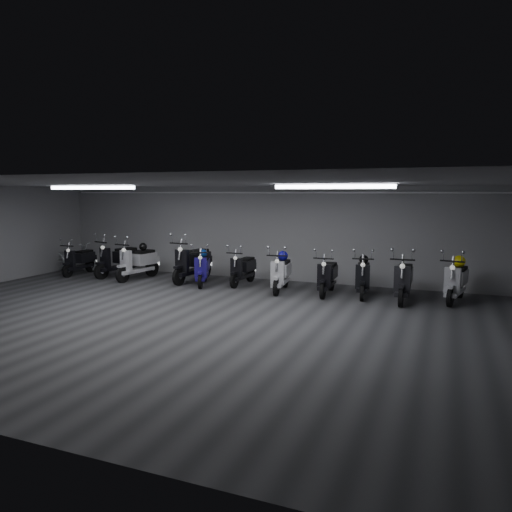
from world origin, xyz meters
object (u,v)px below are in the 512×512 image
at_px(scooter_2, 137,257).
at_px(helmet_0, 459,261).
at_px(scooter_3, 192,257).
at_px(scooter_5, 243,264).
at_px(scooter_10, 456,275).
at_px(scooter_6, 281,268).
at_px(scooter_7, 328,271).
at_px(scooter_9, 404,274).
at_px(scooter_0, 79,256).
at_px(helmet_4, 203,253).
at_px(scooter_8, 363,271).
at_px(helmet_2, 143,247).
at_px(helmet_3, 364,259).
at_px(scooter_4, 202,263).
at_px(helmet_1, 283,256).
at_px(bicycle, 72,254).
at_px(scooter_1, 118,254).

xyz_separation_m(scooter_2, helmet_0, (8.97, 0.53, 0.27)).
relative_size(scooter_3, scooter_5, 1.23).
bearing_deg(scooter_10, scooter_6, -163.64).
height_order(scooter_7, scooter_9, scooter_9).
height_order(scooter_0, helmet_4, scooter_0).
xyz_separation_m(scooter_6, scooter_8, (2.12, 0.22, -0.00)).
relative_size(helmet_2, helmet_3, 1.00).
relative_size(scooter_6, helmet_0, 5.89).
xyz_separation_m(helmet_2, helmet_3, (6.66, 0.12, -0.06)).
distance_m(scooter_7, scooter_8, 0.90).
relative_size(scooter_4, scooter_9, 0.91).
xyz_separation_m(scooter_10, helmet_4, (-6.77, -0.11, 0.22)).
distance_m(scooter_3, scooter_10, 7.20).
height_order(helmet_1, helmet_2, helmet_2).
xyz_separation_m(scooter_0, helmet_3, (8.94, 0.36, 0.30)).
bearing_deg(scooter_8, scooter_7, -179.31).
bearing_deg(scooter_5, scooter_9, -4.26).
height_order(scooter_3, helmet_4, scooter_3).
distance_m(scooter_0, scooter_2, 2.24).
xyz_separation_m(scooter_0, bicycle, (-0.74, 0.51, -0.03)).
height_order(scooter_6, helmet_0, scooter_6).
height_order(scooter_10, helmet_4, scooter_10).
relative_size(scooter_0, scooter_4, 0.99).
height_order(helmet_2, helmet_3, helmet_2).
relative_size(scooter_7, scooter_10, 0.95).
distance_m(scooter_10, helmet_0, 0.39).
bearing_deg(scooter_10, scooter_3, -168.64).
distance_m(helmet_0, helmet_2, 8.93).
xyz_separation_m(scooter_2, helmet_1, (4.58, 0.16, 0.24)).
relative_size(scooter_5, scooter_7, 0.96).
bearing_deg(helmet_1, helmet_2, 178.77).
bearing_deg(scooter_9, scooter_4, 179.14).
height_order(helmet_2, helmet_4, helmet_2).
bearing_deg(helmet_1, scooter_4, -175.25).
relative_size(scooter_8, helmet_3, 7.27).
bearing_deg(helmet_4, scooter_6, -5.99).
bearing_deg(helmet_3, scooter_9, -24.08).
bearing_deg(scooter_2, scooter_6, 7.66).
relative_size(scooter_1, scooter_7, 1.12).
distance_m(scooter_2, scooter_9, 7.74).
bearing_deg(helmet_4, scooter_2, -175.26).
xyz_separation_m(bicycle, helmet_2, (3.02, -0.26, 0.40)).
bearing_deg(scooter_3, helmet_2, -173.37).
height_order(scooter_2, scooter_10, scooter_2).
bearing_deg(helmet_1, scooter_6, -83.09).
distance_m(scooter_8, helmet_1, 2.17).
xyz_separation_m(scooter_4, helmet_3, (4.47, 0.41, 0.29)).
relative_size(scooter_0, scooter_6, 0.95).
relative_size(helmet_0, helmet_1, 1.08).
relative_size(scooter_6, scooter_9, 0.94).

